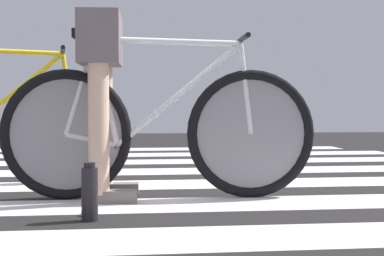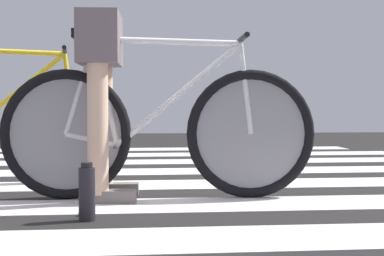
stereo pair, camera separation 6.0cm
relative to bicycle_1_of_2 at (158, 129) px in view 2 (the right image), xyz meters
The scene contains 5 objects.
ground 0.57m from the bicycle_1_of_2, 108.15° to the left, with size 18.00×14.00×0.02m.
crosswalk_markings 0.67m from the bicycle_1_of_2, 102.54° to the left, with size 5.46×6.51×0.00m.
bicycle_1_of_2 is the anchor object (origin of this frame).
cyclist_1_of_2 0.41m from the bicycle_1_of_2, behind, with size 0.33×0.42×1.02m.
water_bottle 0.72m from the bicycle_1_of_2, 120.59° to the right, with size 0.07×0.07×0.26m.
Camera 2 is at (0.00, -3.61, 0.54)m, focal length 54.76 mm.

